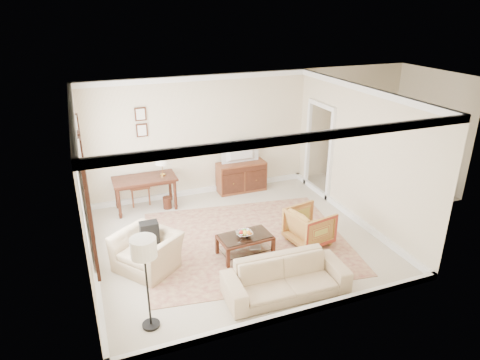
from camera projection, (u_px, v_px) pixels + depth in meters
room_shell at (236, 119)px, 7.65m from camera, size 5.51×5.01×2.91m
annex_bedroom at (384, 174)px, 10.94m from camera, size 3.00×2.70×2.90m
window_front at (86, 205)px, 6.51m from camera, size 0.12×1.56×1.80m
window_rear at (82, 170)px, 7.88m from camera, size 0.12×1.56×1.80m
doorway at (319, 151)px, 10.37m from camera, size 0.10×1.12×2.25m
rug at (246, 241)px, 8.52m from camera, size 4.31×3.83×0.01m
writing_desk at (145, 182)px, 9.64m from camera, size 1.40×0.70×0.77m
desk_chair at (139, 183)px, 9.96m from camera, size 0.50×0.50×1.05m
desk_lamp at (162, 165)px, 9.64m from camera, size 0.32×0.32×0.50m
framed_prints at (141, 122)px, 9.54m from camera, size 0.25×0.04×0.68m
sideboard at (241, 177)px, 10.71m from camera, size 1.21×0.47×0.75m
tv at (242, 145)px, 10.37m from camera, size 0.91×0.52×0.12m
coffee_table at (245, 240)px, 7.96m from camera, size 1.02×0.64×0.42m
fruit_bowl at (244, 233)px, 7.89m from camera, size 0.42×0.42×0.10m
book_a at (231, 247)px, 8.01m from camera, size 0.27×0.14×0.38m
book_b at (249, 246)px, 8.07m from camera, size 0.27×0.11×0.38m
striped_armchair at (310, 225)px, 8.35m from camera, size 0.84×0.88×0.79m
club_armchair at (147, 246)px, 7.51m from camera, size 1.17×1.23×0.91m
backpack at (149, 230)px, 7.52m from camera, size 0.34×0.39×0.40m
sofa at (286, 273)px, 6.86m from camera, size 2.04×0.66×0.79m
floor_lamp at (144, 254)px, 5.83m from camera, size 0.36×0.36×1.48m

